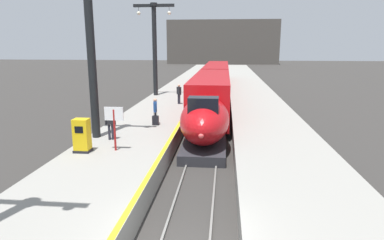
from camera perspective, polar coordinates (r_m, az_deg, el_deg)
The scene contains 15 objects.
platform_left at distance 33.92m, azimuth -3.15°, elevation 3.34°, with size 4.80×110.00×1.05m, color gray.
platform_right at distance 33.65m, azimuth 10.63°, elevation 3.06°, with size 4.80×110.00×1.05m, color gray.
platform_left_safety_stripe at distance 33.57m, azimuth 0.69°, elevation 4.17°, with size 0.20×107.80×0.01m, color yellow.
rail_main_left at distance 36.36m, azimuth 2.67°, elevation 3.23°, with size 0.08×110.00×0.12m, color slate.
rail_main_right at distance 36.32m, azimuth 5.04°, elevation 3.18°, with size 0.08×110.00×0.12m, color slate.
highspeed_train_main at distance 34.12m, azimuth 3.79°, elevation 5.77°, with size 2.92×37.44×3.60m.
station_column_mid at distance 18.59m, azimuth -17.15°, elevation 15.65°, with size 4.00×0.68×10.27m.
station_column_far at distance 33.93m, azimuth -6.42°, elevation 13.33°, with size 4.00×0.68×8.95m.
passenger_near_edge at distance 21.29m, azimuth -6.30°, elevation 1.85°, with size 0.29×0.56×1.69m.
passenger_mid_platform at distance 28.74m, azimuth -2.25°, elevation 4.71°, with size 0.44×0.42×1.69m.
passenger_far_waiting at distance 18.22m, azimuth -13.77°, elevation -0.27°, with size 0.55×0.32×1.69m.
rolling_suitcase at distance 21.25m, azimuth -6.26°, elevation -0.06°, with size 0.40×0.22×0.98m.
ticket_machine_yellow at distance 16.56m, azimuth -18.28°, elevation -2.73°, with size 0.76×0.62×1.60m.
departure_info_board at distance 16.19m, azimuth -13.16°, elevation 0.03°, with size 0.90×0.10×2.12m.
terminus_back_wall at distance 110.34m, azimuth 5.24°, elevation 13.11°, with size 36.00×2.00×14.00m, color #4C4742.
Camera 1 is at (1.12, -8.33, 6.00)m, focal length 31.21 mm.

